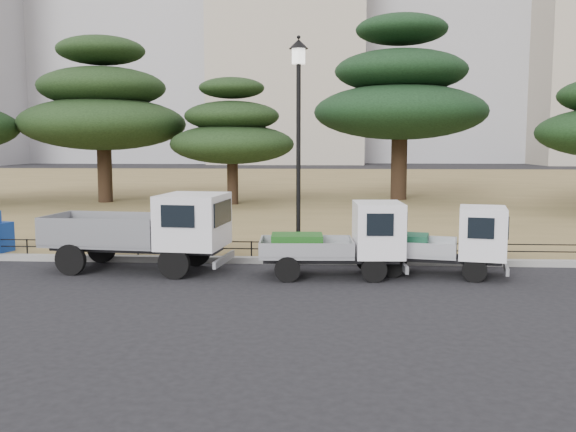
# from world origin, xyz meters

# --- Properties ---
(ground) EXTENTS (220.00, 220.00, 0.00)m
(ground) POSITION_xyz_m (0.00, 0.00, 0.00)
(ground) COLOR black
(lawn) EXTENTS (120.00, 56.00, 0.15)m
(lawn) POSITION_xyz_m (0.00, 30.60, 0.07)
(lawn) COLOR olive
(lawn) RESTS_ON ground
(curb) EXTENTS (120.00, 0.25, 0.16)m
(curb) POSITION_xyz_m (0.00, 2.60, 0.08)
(curb) COLOR gray
(curb) RESTS_ON ground
(truck_large) EXTENTS (4.48, 2.15, 1.88)m
(truck_large) POSITION_xyz_m (-3.36, 1.44, 1.05)
(truck_large) COLOR black
(truck_large) RESTS_ON ground
(truck_kei_front) EXTENTS (3.33, 1.57, 1.73)m
(truck_kei_front) POSITION_xyz_m (1.34, 1.09, 0.86)
(truck_kei_front) COLOR black
(truck_kei_front) RESTS_ON ground
(truck_kei_rear) EXTENTS (3.31, 1.91, 1.63)m
(truck_kei_rear) POSITION_xyz_m (3.77, 1.36, 0.81)
(truck_kei_rear) COLOR black
(truck_kei_rear) RESTS_ON ground
(street_lamp) EXTENTS (0.50, 0.50, 5.53)m
(street_lamp) POSITION_xyz_m (0.21, 2.90, 3.89)
(street_lamp) COLOR black
(street_lamp) RESTS_ON lawn
(pipe_fence) EXTENTS (38.00, 0.04, 0.40)m
(pipe_fence) POSITION_xyz_m (0.00, 2.75, 0.44)
(pipe_fence) COLOR black
(pipe_fence) RESTS_ON lawn
(pine_west_near) EXTENTS (8.08, 8.08, 8.08)m
(pine_west_near) POSITION_xyz_m (-10.08, 17.62, 4.81)
(pine_west_near) COLOR black
(pine_west_near) RESTS_ON lawn
(pine_center_left) EXTENTS (5.90, 5.90, 6.00)m
(pine_center_left) POSITION_xyz_m (-3.58, 16.88, 3.62)
(pine_center_left) COLOR black
(pine_center_left) RESTS_ON lawn
(pine_center_right) EXTENTS (8.82, 8.82, 9.36)m
(pine_center_right) POSITION_xyz_m (4.65, 19.91, 5.57)
(pine_center_right) COLOR black
(pine_center_right) RESTS_ON lawn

